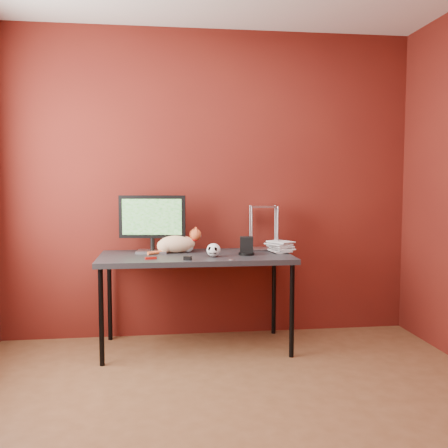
{
  "coord_description": "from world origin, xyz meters",
  "views": [
    {
      "loc": [
        -0.42,
        -2.51,
        1.32
      ],
      "look_at": [
        0.05,
        1.15,
        1.01
      ],
      "focal_mm": 40.0,
      "sensor_mm": 36.0,
      "label": 1
    }
  ],
  "objects": [
    {
      "name": "room",
      "position": [
        0.0,
        0.0,
        1.45
      ],
      "size": [
        3.52,
        3.52,
        2.61
      ],
      "color": "brown",
      "rests_on": "ground"
    },
    {
      "name": "desk",
      "position": [
        -0.15,
        1.37,
        0.7
      ],
      "size": [
        1.5,
        0.7,
        0.75
      ],
      "color": "black",
      "rests_on": "ground"
    },
    {
      "name": "monitor",
      "position": [
        -0.49,
        1.54,
        1.01
      ],
      "size": [
        0.53,
        0.21,
        0.46
      ],
      "rotation": [
        0.0,
        0.0,
        -0.15
      ],
      "color": "#B1B2B6",
      "rests_on": "desk"
    },
    {
      "name": "cat",
      "position": [
        -0.29,
        1.51,
        0.82
      ],
      "size": [
        0.44,
        0.22,
        0.21
      ],
      "rotation": [
        0.0,
        0.0,
        0.13
      ],
      "color": "orange",
      "rests_on": "desk"
    },
    {
      "name": "skull_mug",
      "position": [
        -0.02,
        1.24,
        0.8
      ],
      "size": [
        0.11,
        0.11,
        0.1
      ],
      "rotation": [
        0.0,
        0.0,
        -0.29
      ],
      "color": "silver",
      "rests_on": "desk"
    },
    {
      "name": "speaker",
      "position": [
        0.25,
        1.31,
        0.82
      ],
      "size": [
        0.12,
        0.12,
        0.14
      ],
      "rotation": [
        0.0,
        0.0,
        -0.15
      ],
      "color": "black",
      "rests_on": "desk"
    },
    {
      "name": "book_stack",
      "position": [
        0.48,
        1.43,
        1.25
      ],
      "size": [
        0.23,
        0.25,
        1.0
      ],
      "rotation": [
        0.0,
        0.0,
        0.34
      ],
      "color": "beige",
      "rests_on": "desk"
    },
    {
      "name": "wire_rack",
      "position": [
        0.44,
        1.59,
        0.94
      ],
      "size": [
        0.23,
        0.2,
        0.37
      ],
      "rotation": [
        0.0,
        0.0,
        -0.1
      ],
      "color": "#B1B2B6",
      "rests_on": "desk"
    },
    {
      "name": "pocket_knife",
      "position": [
        -0.5,
        1.18,
        0.76
      ],
      "size": [
        0.09,
        0.04,
        0.02
      ],
      "primitive_type": "cube",
      "rotation": [
        0.0,
        0.0,
        0.25
      ],
      "color": "maroon",
      "rests_on": "desk"
    },
    {
      "name": "black_gadget",
      "position": [
        -0.23,
        1.11,
        0.76
      ],
      "size": [
        0.06,
        0.05,
        0.03
      ],
      "primitive_type": "cube",
      "rotation": [
        0.0,
        0.0,
        -0.36
      ],
      "color": "black",
      "rests_on": "desk"
    },
    {
      "name": "washer",
      "position": [
        0.09,
        1.08,
        0.75
      ],
      "size": [
        0.04,
        0.04,
        0.0
      ],
      "primitive_type": "cylinder",
      "color": "#B1B2B6",
      "rests_on": "desk"
    }
  ]
}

